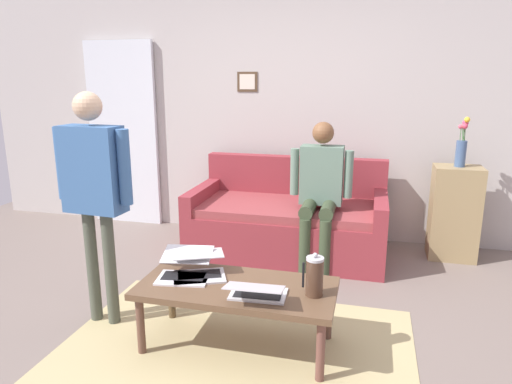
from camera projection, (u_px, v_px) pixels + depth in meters
name	position (u px, v px, depth m)	size (l,w,h in m)	color
ground_plane	(220.00, 335.00, 3.04)	(7.68, 7.68, 0.00)	slate
area_rug	(233.00, 353.00, 2.83)	(2.18, 1.61, 0.01)	tan
back_wall	(285.00, 107.00, 4.78)	(7.04, 0.11, 2.70)	#BBB3AE
interior_door	(123.00, 134.00, 5.22)	(0.82, 0.09, 2.05)	silver
couch	(288.00, 222.00, 4.43)	(1.81, 0.94, 0.88)	maroon
coffee_table	(237.00, 292.00, 2.83)	(1.21, 0.56, 0.41)	brown
laptop_left	(199.00, 268.00, 2.96)	(0.43, 0.43, 0.13)	silver
laptop_center	(257.00, 292.00, 2.64)	(0.35, 0.34, 0.13)	silver
laptop_right	(185.00, 270.00, 2.94)	(0.37, 0.40, 0.14)	silver
french_press	(314.00, 276.00, 2.66)	(0.12, 0.10, 0.26)	#4C3323
side_shelf	(454.00, 213.00, 4.25)	(0.42, 0.32, 0.87)	#9D8458
flower_vase	(462.00, 147.00, 4.10)	(0.09, 0.10, 0.45)	#425C85
person_standing	(94.00, 180.00, 2.98)	(0.56, 0.20, 1.57)	#4A4F42
person_seated	(320.00, 186.00, 4.04)	(0.55, 0.51, 1.28)	#37442D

